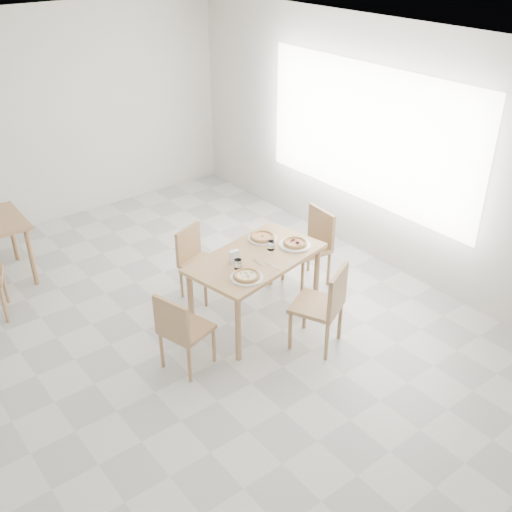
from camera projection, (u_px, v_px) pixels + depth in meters
room at (366, 135)px, 6.90m from camera, size 7.28×7.00×7.00m
main_table at (256, 264)px, 6.00m from camera, size 1.49×1.02×0.75m
chair_south at (325, 302)px, 5.67m from camera, size 0.58×0.58×0.89m
chair_north at (196, 257)px, 6.53m from camera, size 0.49×0.49×0.79m
chair_west at (181, 328)px, 5.39m from camera, size 0.49×0.49×0.81m
chair_east at (313, 242)px, 6.73m from camera, size 0.47×0.47×0.87m
plate_margherita at (262, 239)px, 6.26m from camera, size 0.31×0.31×0.02m
plate_mushroom at (247, 278)px, 5.59m from camera, size 0.31×0.31×0.02m
plate_pepperoni at (295, 245)px, 6.14m from camera, size 0.33×0.33×0.02m
pizza_margherita at (262, 237)px, 6.25m from camera, size 0.28×0.28×0.03m
pizza_mushroom at (247, 276)px, 5.57m from camera, size 0.30×0.30×0.03m
pizza_pepperoni at (295, 243)px, 6.13m from camera, size 0.26×0.26×0.03m
tumbler_a at (271, 245)px, 6.05m from camera, size 0.07×0.07×0.09m
tumbler_b at (238, 264)px, 5.72m from camera, size 0.07×0.07×0.10m
napkin_holder at (234, 257)px, 5.83m from camera, size 0.11×0.06×0.13m
fork_a at (258, 263)px, 5.84m from camera, size 0.03×0.18×0.01m
fork_b at (273, 266)px, 5.78m from camera, size 0.03×0.17×0.01m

